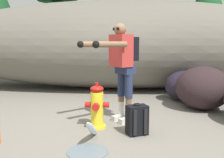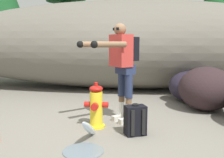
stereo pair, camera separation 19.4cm
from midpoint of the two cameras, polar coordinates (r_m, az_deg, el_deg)
ground_plane at (r=4.21m, az=0.16°, el=-10.84°), size 56.00×56.00×0.04m
dirt_embankment at (r=7.59m, az=3.32°, el=7.72°), size 12.09×3.20×2.59m
fire_hydrant at (r=4.03m, az=-2.21°, el=-6.38°), size 0.38×0.33×0.73m
hydrant_water_jet at (r=3.50m, az=-3.85°, el=-12.43°), size 0.52×1.06×0.52m
utility_worker at (r=4.20m, az=3.48°, el=4.25°), size 0.98×0.93×1.67m
spare_backpack at (r=3.79m, az=6.73°, el=-9.32°), size 0.35×0.35×0.47m
boulder_mid at (r=6.09m, az=18.21°, el=-1.63°), size 1.36×1.36×0.71m
boulder_small at (r=5.44m, az=21.58°, el=-2.04°), size 1.48×1.47×0.88m
pine_tree_left at (r=12.97m, az=-9.85°, el=15.22°), size 2.99×2.99×5.68m
pine_tree_center at (r=11.24m, az=0.94°, el=16.09°), size 2.05×2.05×5.44m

